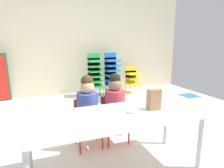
% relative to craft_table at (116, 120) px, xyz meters
% --- Properties ---
extents(ground_plane, '(6.22, 5.32, 0.02)m').
position_rel_craft_table_xyz_m(ground_plane, '(0.13, 0.69, -0.57)').
color(ground_plane, silver).
extents(back_wall, '(6.22, 0.10, 2.52)m').
position_rel_craft_table_xyz_m(back_wall, '(0.13, 3.35, 0.70)').
color(back_wall, beige).
rests_on(back_wall, ground_plane).
extents(craft_table, '(1.80, 0.69, 0.62)m').
position_rel_craft_table_xyz_m(craft_table, '(0.00, 0.00, 0.00)').
color(craft_table, white).
rests_on(craft_table, ground_plane).
extents(seated_child_near_camera, '(0.32, 0.32, 0.92)m').
position_rel_craft_table_xyz_m(seated_child_near_camera, '(-0.13, 0.57, -0.01)').
color(seated_child_near_camera, red).
rests_on(seated_child_near_camera, ground_plane).
extents(seated_child_middle_seat, '(0.32, 0.31, 0.92)m').
position_rel_craft_table_xyz_m(seated_child_middle_seat, '(0.22, 0.57, -0.01)').
color(seated_child_middle_seat, red).
rests_on(seated_child_middle_seat, ground_plane).
extents(kid_chair_green_stack, '(0.32, 0.30, 1.04)m').
position_rel_craft_table_xyz_m(kid_chair_green_stack, '(0.65, 2.85, 0.02)').
color(kid_chair_green_stack, green).
rests_on(kid_chair_green_stack, ground_plane).
extents(kid_chair_blue_stack, '(0.32, 0.30, 1.04)m').
position_rel_craft_table_xyz_m(kid_chair_blue_stack, '(1.08, 2.85, 0.02)').
color(kid_chair_blue_stack, blue).
rests_on(kid_chair_blue_stack, ground_plane).
extents(kid_chair_yellow_stack, '(0.32, 0.30, 0.68)m').
position_rel_craft_table_xyz_m(kid_chair_yellow_stack, '(1.65, 2.85, -0.17)').
color(kid_chair_yellow_stack, yellow).
rests_on(kid_chair_yellow_stack, ground_plane).
extents(paper_bag_brown, '(0.13, 0.09, 0.22)m').
position_rel_craft_table_xyz_m(paper_bag_brown, '(0.42, -0.01, 0.16)').
color(paper_bag_brown, '#9E754C').
rests_on(paper_bag_brown, craft_table).
extents(paper_plate_near_edge, '(0.18, 0.18, 0.01)m').
position_rel_craft_table_xyz_m(paper_plate_near_edge, '(0.17, -0.02, 0.06)').
color(paper_plate_near_edge, white).
rests_on(paper_plate_near_edge, craft_table).
extents(donut_powdered_on_plate, '(0.12, 0.12, 0.03)m').
position_rel_craft_table_xyz_m(donut_powdered_on_plate, '(0.17, -0.02, 0.08)').
color(donut_powdered_on_plate, white).
rests_on(donut_powdered_on_plate, craft_table).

